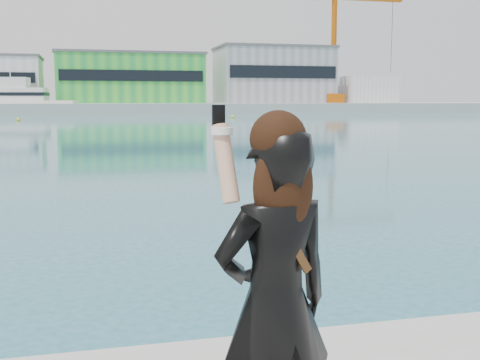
{
  "coord_description": "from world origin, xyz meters",
  "views": [
    {
      "loc": [
        -1.27,
        -3.55,
        2.71
      ],
      "look_at": [
        -0.4,
        -0.11,
        2.23
      ],
      "focal_mm": 45.0,
      "sensor_mm": 36.0,
      "label": 1
    }
  ],
  "objects_px": {
    "buoy_near": "(233,118)",
    "dock_crane": "(339,43)",
    "buoy_far": "(18,121)",
    "woman": "(275,295)",
    "motor_yacht": "(20,101)"
  },
  "relations": [
    {
      "from": "dock_crane",
      "to": "woman",
      "type": "xyz_separation_m",
      "value": [
        -53.6,
        -122.81,
        -13.31
      ]
    },
    {
      "from": "motor_yacht",
      "to": "buoy_near",
      "type": "height_order",
      "value": "motor_yacht"
    },
    {
      "from": "buoy_far",
      "to": "woman",
      "type": "height_order",
      "value": "woman"
    },
    {
      "from": "buoy_far",
      "to": "woman",
      "type": "xyz_separation_m",
      "value": [
        9.35,
        -79.16,
        1.75
      ]
    },
    {
      "from": "buoy_far",
      "to": "buoy_near",
      "type": "bearing_deg",
      "value": 10.48
    },
    {
      "from": "buoy_near",
      "to": "buoy_far",
      "type": "distance_m",
      "value": 30.1
    },
    {
      "from": "buoy_near",
      "to": "buoy_far",
      "type": "xyz_separation_m",
      "value": [
        -29.6,
        -5.47,
        0.0
      ]
    },
    {
      "from": "buoy_far",
      "to": "motor_yacht",
      "type": "bearing_deg",
      "value": 95.17
    },
    {
      "from": "buoy_near",
      "to": "buoy_far",
      "type": "height_order",
      "value": "same"
    },
    {
      "from": "buoy_near",
      "to": "woman",
      "type": "relative_size",
      "value": 0.27
    },
    {
      "from": "dock_crane",
      "to": "buoy_far",
      "type": "height_order",
      "value": "dock_crane"
    },
    {
      "from": "buoy_near",
      "to": "dock_crane",
      "type": "bearing_deg",
      "value": 48.86
    },
    {
      "from": "buoy_near",
      "to": "woman",
      "type": "distance_m",
      "value": 87.04
    },
    {
      "from": "motor_yacht",
      "to": "woman",
      "type": "height_order",
      "value": "motor_yacht"
    },
    {
      "from": "dock_crane",
      "to": "woman",
      "type": "height_order",
      "value": "dock_crane"
    }
  ]
}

